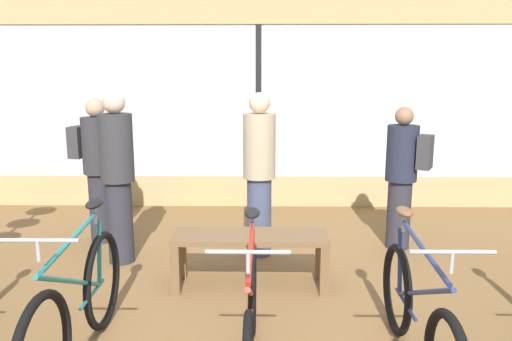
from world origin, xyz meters
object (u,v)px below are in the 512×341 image
customer_near_rack (403,174)px  customer_near_bench (259,171)px  bicycle_left (78,308)px  customer_by_window (97,166)px  display_bench (250,244)px  bicycle_center (251,317)px  customer_mid_floor (118,174)px  bicycle_right (418,318)px

customer_near_rack → customer_near_bench: customer_near_bench is taller
bicycle_left → customer_by_window: size_ratio=1.09×
customer_by_window → customer_near_rack: bearing=-2.9°
bicycle_left → customer_near_bench: customer_near_bench is taller
customer_near_bench → bicycle_left: bearing=-119.7°
customer_near_rack → customer_by_window: customer_by_window is taller
display_bench → customer_near_rack: bearing=33.0°
bicycle_center → display_bench: 1.31m
bicycle_center → customer_mid_floor: size_ratio=0.96×
display_bench → customer_near_bench: customer_near_bench is taller
bicycle_left → customer_near_rack: size_ratio=1.15×
customer_near_rack → customer_by_window: bearing=177.1°
customer_near_rack → customer_by_window: 3.45m
bicycle_right → customer_near_rack: size_ratio=1.10×
bicycle_center → customer_by_window: (-1.83, 2.56, 0.52)m
bicycle_center → customer_near_bench: size_ratio=0.97×
display_bench → customer_near_rack: customer_near_rack is taller
customer_mid_floor → customer_near_rack: bearing=9.1°
customer_near_rack → customer_mid_floor: 3.05m
customer_mid_floor → bicycle_right: bearing=-37.3°
bicycle_center → customer_near_rack: (1.61, 2.39, 0.48)m
bicycle_center → customer_near_bench: 2.21m
display_bench → customer_mid_floor: bearing=156.5°
bicycle_left → customer_near_rack: (2.77, 2.34, 0.44)m
bicycle_left → bicycle_center: bearing=-2.4°
display_bench → customer_near_rack: (1.65, 1.07, 0.44)m
bicycle_left → bicycle_right: 2.25m
bicycle_left → bicycle_right: bearing=-1.2°
display_bench → customer_by_window: size_ratio=0.84×
bicycle_center → customer_near_rack: customer_near_rack is taller
bicycle_center → bicycle_right: (1.09, 0.00, 0.00)m
customer_mid_floor → customer_near_bench: (1.43, 0.23, -0.01)m
customer_near_rack → customer_mid_floor: size_ratio=0.90×
bicycle_left → customer_mid_floor: bearing=97.5°
bicycle_right → customer_by_window: 3.92m
bicycle_right → customer_mid_floor: size_ratio=0.99×
bicycle_right → display_bench: size_ratio=1.25×
customer_mid_floor → customer_by_window: bearing=123.3°
customer_mid_floor → customer_near_bench: size_ratio=1.01×
bicycle_right → customer_near_rack: bearing=77.6°
bicycle_right → customer_by_window: bearing=138.8°
customer_near_rack → display_bench: bearing=-147.0°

